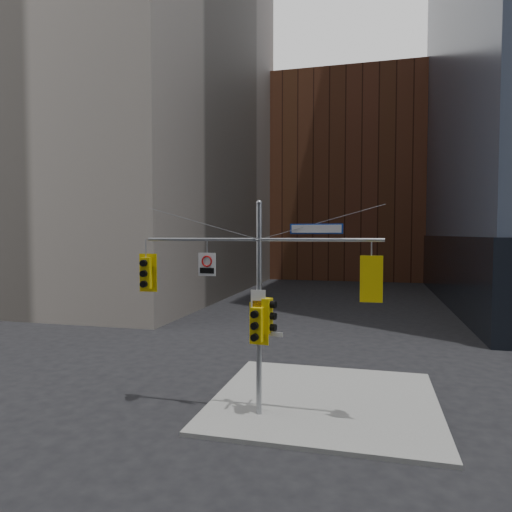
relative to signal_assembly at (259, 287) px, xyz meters
The scene contains 13 objects.
ground 4.85m from the signal_assembly, 90.00° to the right, with size 160.00×160.00×0.00m, color black.
sidewalk_corner 5.18m from the signal_assembly, 45.10° to the left, with size 8.00×8.00×0.15m, color gray.
brick_midrise 56.82m from the signal_assembly, 90.00° to the left, with size 26.00×20.00×28.00m, color brown.
signal_assembly is the anchor object (origin of this frame).
traffic_light_west_arm 4.14m from the signal_assembly, behind, with size 0.65×0.54×1.37m.
traffic_light_east_arm 3.63m from the signal_assembly, ahead, with size 0.69×0.54×1.44m.
traffic_light_pole_side 0.99m from the signal_assembly, ahead, with size 0.49×0.42×1.15m.
traffic_light_pole_front 1.23m from the signal_assembly, 89.83° to the right, with size 0.67×0.57×1.40m.
street_sign_blade 2.70m from the signal_assembly, ahead, with size 1.70×0.14×0.33m.
regulatory_sign_arm 1.97m from the signal_assembly, behind, with size 0.63×0.10×0.79m.
regulatory_sign_pole 0.43m from the signal_assembly, 90.00° to the right, with size 0.49×0.08×0.64m.
street_blade_ew 1.61m from the signal_assembly, ahead, with size 0.74×0.13×0.15m.
street_blade_ns 1.55m from the signal_assembly, 90.00° to the left, with size 0.04×0.76×0.15m.
Camera 1 is at (3.66, -12.59, 6.18)m, focal length 32.00 mm.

